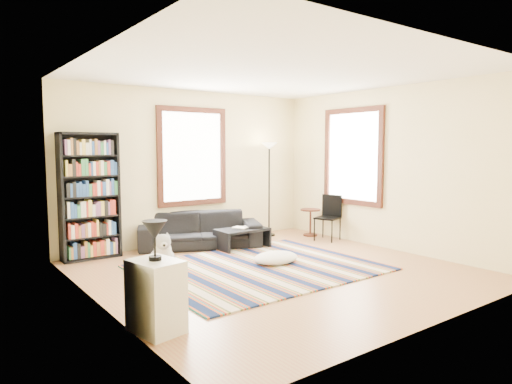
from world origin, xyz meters
TOP-DOWN VIEW (x-y plane):
  - floor at (0.00, 0.00)m, footprint 5.00×5.00m
  - ceiling at (0.00, 0.00)m, footprint 5.00×5.00m
  - wall_back at (0.00, 2.55)m, footprint 5.00×0.10m
  - wall_front at (0.00, -2.55)m, footprint 5.00×0.10m
  - wall_left at (-2.55, 0.00)m, footprint 0.10×5.00m
  - wall_right at (2.55, 0.00)m, footprint 0.10×5.00m
  - window_back at (0.00, 2.47)m, footprint 1.20×0.06m
  - window_right at (2.47, 0.80)m, footprint 0.06×1.20m
  - rug at (-0.12, 0.27)m, footprint 3.27×2.62m
  - sofa at (-0.10, 2.05)m, footprint 2.27×1.64m
  - bookshelf at (-1.92, 2.32)m, footprint 0.90×0.30m
  - coffee_table at (0.42, 1.46)m, footprint 0.98×0.67m
  - book_a at (0.32, 1.46)m, footprint 0.30×0.27m
  - book_b at (0.57, 1.51)m, footprint 0.22×0.16m
  - floor_cushion at (0.25, 0.33)m, footprint 0.82×0.68m
  - floor_lamp at (1.55, 2.15)m, footprint 0.36×0.36m
  - side_table at (2.20, 1.64)m, footprint 0.49×0.49m
  - folding_chair at (2.15, 1.12)m, footprint 0.53×0.52m
  - white_cabinet at (-2.30, -1.00)m, footprint 0.47×0.56m
  - table_lamp at (-2.30, -1.00)m, footprint 0.30×0.30m
  - dog at (-1.32, 0.98)m, footprint 0.57×0.67m

SIDE VIEW (x-z plane):
  - floor at x=0.00m, z-range -0.10..0.00m
  - rug at x=-0.12m, z-range 0.00..0.02m
  - floor_cushion at x=0.25m, z-range 0.00..0.18m
  - coffee_table at x=0.42m, z-range 0.00..0.36m
  - side_table at x=2.20m, z-range 0.00..0.54m
  - dog at x=-1.32m, z-range 0.00..0.56m
  - sofa at x=-0.10m, z-range 0.00..0.62m
  - white_cabinet at x=-2.30m, z-range 0.00..0.70m
  - book_b at x=0.57m, z-range 0.36..0.38m
  - book_a at x=0.32m, z-range 0.36..0.38m
  - folding_chair at x=2.15m, z-range 0.00..0.86m
  - table_lamp at x=-2.30m, z-range 0.70..1.08m
  - floor_lamp at x=1.55m, z-range 0.00..1.86m
  - bookshelf at x=-1.92m, z-range 0.00..2.00m
  - wall_back at x=0.00m, z-range 0.00..2.80m
  - wall_front at x=0.00m, z-range 0.00..2.80m
  - wall_left at x=-2.55m, z-range 0.00..2.80m
  - wall_right at x=2.55m, z-range 0.00..2.80m
  - window_back at x=0.00m, z-range 0.80..2.40m
  - window_right at x=2.47m, z-range 0.80..2.40m
  - ceiling at x=0.00m, z-range 2.80..2.90m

